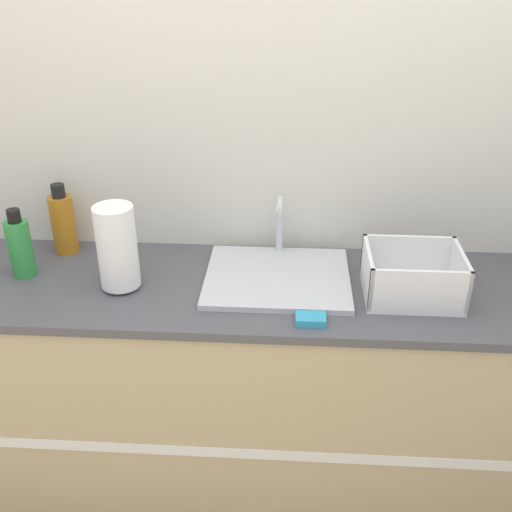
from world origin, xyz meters
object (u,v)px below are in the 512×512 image
(sink, at_px, (278,275))
(paper_towel_roll, at_px, (117,248))
(bottle_amber, at_px, (63,223))
(bottle_green, at_px, (20,247))
(dish_rack, at_px, (412,279))

(sink, bearing_deg, paper_towel_roll, -170.90)
(sink, distance_m, paper_towel_roll, 0.53)
(bottle_amber, bearing_deg, bottle_green, -115.79)
(paper_towel_roll, bearing_deg, bottle_amber, 137.71)
(dish_rack, distance_m, bottle_green, 1.29)
(sink, xyz_separation_m, paper_towel_roll, (-0.51, -0.08, 0.13))
(sink, distance_m, dish_rack, 0.44)
(paper_towel_roll, relative_size, dish_rack, 0.95)
(paper_towel_roll, distance_m, bottle_green, 0.36)
(dish_rack, bearing_deg, bottle_green, 177.58)
(bottle_green, xyz_separation_m, bottle_amber, (0.09, 0.18, 0.01))
(sink, height_order, paper_towel_roll, paper_towel_roll)
(sink, distance_m, bottle_green, 0.86)
(bottle_green, bearing_deg, bottle_amber, 64.21)
(sink, bearing_deg, bottle_green, -178.84)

